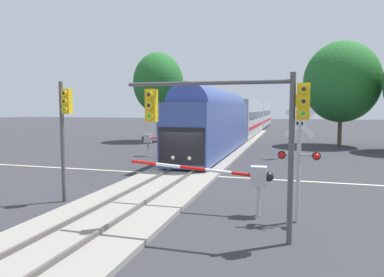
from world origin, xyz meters
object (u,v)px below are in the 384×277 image
(traffic_signal_near_right, at_px, (238,115))
(traffic_signal_far_side, at_px, (293,113))
(commuter_train, at_px, (247,116))
(oak_behind_train, at_px, (158,83))
(crossing_gate_near, at_px, (243,176))
(crossing_gate_far, at_px, (157,139))
(crossing_signal_mast, at_px, (299,152))
(traffic_signal_median, at_px, (64,122))
(oak_far_right, at_px, (342,82))

(traffic_signal_near_right, xyz_separation_m, traffic_signal_far_side, (1.62, 17.61, -0.14))
(commuter_train, xyz_separation_m, oak_behind_train, (-8.84, -11.48, 4.03))
(crossing_gate_near, bearing_deg, crossing_gate_far, 123.19)
(crossing_signal_mast, height_order, traffic_signal_far_side, traffic_signal_far_side)
(commuter_train, xyz_separation_m, traffic_signal_far_side, (6.19, -21.67, 0.79))
(crossing_gate_far, height_order, traffic_signal_median, traffic_signal_median)
(crossing_gate_far, bearing_deg, crossing_gate_near, -56.81)
(crossing_signal_mast, bearing_deg, crossing_gate_near, 169.00)
(commuter_train, bearing_deg, oak_behind_train, -127.61)
(oak_far_right, bearing_deg, traffic_signal_near_right, -102.68)
(crossing_gate_near, xyz_separation_m, traffic_signal_median, (-7.20, -0.33, 1.89))
(oak_far_right, xyz_separation_m, oak_behind_train, (-19.75, -0.35, 0.25))
(oak_far_right, bearing_deg, commuter_train, 134.42)
(traffic_signal_median, bearing_deg, crossing_gate_far, 96.07)
(commuter_train, distance_m, traffic_signal_near_right, 39.55)
(oak_behind_train, bearing_deg, crossing_signal_mast, -59.49)
(crossing_gate_near, distance_m, traffic_signal_far_side, 15.42)
(commuter_train, height_order, crossing_gate_near, commuter_train)
(traffic_signal_median, bearing_deg, commuter_train, 85.71)
(traffic_signal_near_right, bearing_deg, commuter_train, 96.64)
(traffic_signal_median, height_order, oak_far_right, oak_far_right)
(crossing_gate_far, bearing_deg, crossing_signal_mast, -52.15)
(traffic_signal_near_right, height_order, traffic_signal_far_side, traffic_signal_far_side)
(crossing_signal_mast, distance_m, traffic_signal_near_right, 2.98)
(crossing_signal_mast, distance_m, traffic_signal_median, 9.16)
(commuter_train, height_order, oak_behind_train, oak_behind_train)
(crossing_signal_mast, bearing_deg, commuter_train, 99.64)
(oak_far_right, bearing_deg, traffic_signal_median, -117.72)
(traffic_signal_near_right, relative_size, oak_behind_train, 0.52)
(traffic_signal_median, xyz_separation_m, oak_far_right, (13.69, 26.05, 3.20))
(crossing_signal_mast, xyz_separation_m, traffic_signal_far_side, (-0.13, 15.55, 1.11))
(oak_far_right, bearing_deg, traffic_signal_far_side, -114.08)
(crossing_signal_mast, distance_m, traffic_signal_far_side, 15.59)
(commuter_train, relative_size, crossing_gate_near, 11.82)
(crossing_gate_far, bearing_deg, oak_behind_train, 110.78)
(crossing_signal_mast, relative_size, crossing_gate_far, 0.63)
(commuter_train, xyz_separation_m, oak_far_right, (10.90, -11.12, 3.78))
(crossing_signal_mast, bearing_deg, crossing_gate_far, 127.85)
(crossing_gate_near, height_order, traffic_signal_far_side, traffic_signal_far_side)
(traffic_signal_near_right, bearing_deg, oak_far_right, 77.32)
(crossing_gate_far, relative_size, traffic_signal_far_side, 1.20)
(traffic_signal_median, bearing_deg, traffic_signal_far_side, 59.93)
(traffic_signal_median, height_order, oak_behind_train, oak_behind_train)
(traffic_signal_far_side, bearing_deg, traffic_signal_near_right, -95.26)
(traffic_signal_near_right, distance_m, traffic_signal_median, 7.66)
(commuter_train, distance_m, oak_behind_train, 15.04)
(crossing_signal_mast, xyz_separation_m, traffic_signal_median, (-9.11, 0.04, 0.90))
(commuter_train, height_order, traffic_signal_median, commuter_train)
(crossing_signal_mast, bearing_deg, oak_far_right, 80.05)
(commuter_train, relative_size, oak_behind_train, 6.32)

